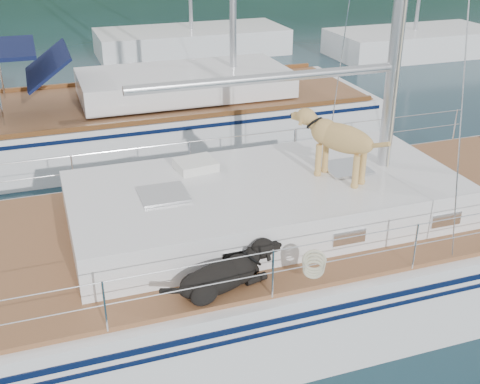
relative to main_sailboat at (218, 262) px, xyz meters
name	(u,v)px	position (x,y,z in m)	size (l,w,h in m)	color
ground	(212,303)	(-0.10, 0.01, -0.68)	(120.00, 120.00, 0.00)	black
main_sailboat	(218,262)	(0.00, 0.00, 0.00)	(12.00, 3.80, 14.01)	white
neighbor_sailboat	(141,121)	(0.16, 6.60, -0.05)	(11.00, 3.50, 13.30)	white
bg_boat_center	(192,42)	(3.90, 16.01, -0.23)	(7.20, 3.00, 11.65)	white
bg_boat_east	(414,43)	(11.90, 13.01, -0.22)	(6.40, 3.00, 11.65)	white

